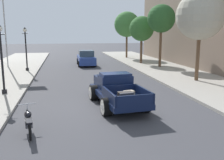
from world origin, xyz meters
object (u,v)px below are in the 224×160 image
at_px(street_tree_third, 142,29).
at_px(motorcycle_parked, 28,121).
at_px(street_tree_farthest, 127,24).
at_px(street_lamp_far, 26,46).
at_px(street_lamp_near, 1,54).
at_px(flagpole, 6,9).
at_px(car_background_blue, 86,58).
at_px(street_tree_nearest, 200,16).
at_px(street_tree_second, 161,19).
at_px(hotrod_truck_navy, 116,90).

bearing_deg(street_tree_third, motorcycle_parked, -118.81).
distance_m(motorcycle_parked, street_tree_farthest, 26.62).
bearing_deg(street_lamp_far, motorcycle_parked, -82.43).
bearing_deg(street_tree_farthest, street_lamp_near, -122.51).
xyz_separation_m(flagpole, street_tree_third, (13.85, 0.36, -1.84)).
bearing_deg(car_background_blue, street_tree_nearest, -57.50).
distance_m(car_background_blue, street_tree_nearest, 13.49).
bearing_deg(street_tree_third, street_tree_second, -73.38).
distance_m(hotrod_truck_navy, street_lamp_far, 13.07).
bearing_deg(car_background_blue, street_tree_farthest, 45.42).
bearing_deg(street_tree_second, flagpole, 169.13).
xyz_separation_m(street_tree_nearest, street_tree_third, (-0.79, 10.67, -0.75)).
bearing_deg(hotrod_truck_navy, street_tree_third, 68.01).
bearing_deg(street_tree_third, street_tree_nearest, -85.76).
relative_size(motorcycle_parked, street_tree_third, 0.41).
bearing_deg(street_tree_farthest, street_lamp_far, -140.15).
height_order(street_lamp_near, street_tree_farthest, street_tree_farthest).
xyz_separation_m(street_tree_nearest, street_tree_farthest, (-0.83, 17.09, -0.09)).
height_order(street_tree_third, street_tree_farthest, street_tree_farthest).
bearing_deg(street_tree_farthest, car_background_blue, -134.58).
bearing_deg(flagpole, street_tree_farthest, 26.16).
bearing_deg(street_tree_third, flagpole, -178.51).
xyz_separation_m(street_lamp_near, street_lamp_far, (0.10, 8.80, 0.00)).
relative_size(hotrod_truck_navy, street_lamp_far, 1.31).
distance_m(hotrod_truck_navy, street_tree_farthest, 22.61).
bearing_deg(flagpole, car_background_blue, 4.33).
bearing_deg(flagpole, motorcycle_parked, -77.31).
relative_size(street_tree_nearest, street_tree_second, 1.02).
distance_m(street_lamp_far, street_tree_farthest, 15.49).
bearing_deg(street_tree_nearest, car_background_blue, 122.50).
xyz_separation_m(street_lamp_far, flagpole, (-2.03, 3.05, 3.39)).
bearing_deg(car_background_blue, street_tree_second, -25.75).
bearing_deg(car_background_blue, motorcycle_parked, -101.59).
xyz_separation_m(flagpole, street_tree_nearest, (14.64, -10.31, -1.09)).
height_order(motorcycle_parked, street_tree_second, street_tree_second).
xyz_separation_m(motorcycle_parked, car_background_blue, (3.73, 18.19, 0.33)).
bearing_deg(street_lamp_near, street_tree_nearest, 6.92).
bearing_deg(hotrod_truck_navy, street_tree_nearest, 32.48).
bearing_deg(street_tree_third, street_lamp_near, -134.30).
bearing_deg(street_tree_farthest, flagpole, -153.84).
relative_size(hotrod_truck_navy, street_tree_third, 0.98).
bearing_deg(street_lamp_near, street_tree_second, 34.98).
distance_m(flagpole, street_tree_third, 13.97).
relative_size(street_lamp_far, street_tree_nearest, 0.62).
relative_size(car_background_blue, street_lamp_far, 1.12).
bearing_deg(street_lamp_far, street_tree_second, 0.91).
relative_size(motorcycle_parked, street_tree_second, 0.34).
bearing_deg(car_background_blue, flagpole, -175.67).
height_order(street_lamp_far, street_tree_farthest, street_tree_farthest).
bearing_deg(street_tree_second, street_tree_third, 106.62).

